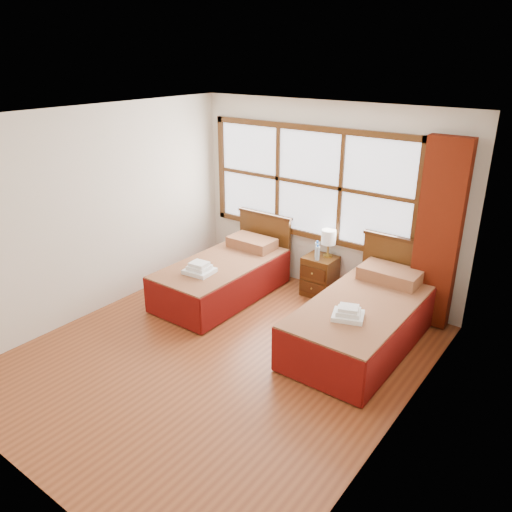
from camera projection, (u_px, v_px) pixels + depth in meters
The scene contains 15 objects.
floor at pixel (220, 355), 5.61m from camera, with size 4.50×4.50×0.00m, color brown.
ceiling at pixel (212, 118), 4.62m from camera, with size 4.50×4.50×0.00m, color white.
wall_back at pixel (325, 200), 6.79m from camera, with size 4.00×4.00×0.00m, color silver.
wall_left at pixel (95, 213), 6.23m from camera, with size 4.50×4.50×0.00m, color silver.
wall_right at pixel (404, 302), 4.01m from camera, with size 4.50×4.50×0.00m, color silver.
window at pixel (308, 183), 6.82m from camera, with size 3.16×0.06×1.56m.
curtain at pixel (438, 235), 5.85m from camera, with size 0.50×0.16×2.30m, color #601909.
bed_left at pixel (225, 275), 6.90m from camera, with size 1.00×2.02×0.96m.
bed_right at pixel (364, 319), 5.73m from camera, with size 1.07×2.09×1.04m.
nightstand at pixel (320, 276), 6.92m from camera, with size 0.42×0.42×0.57m.
towels_left at pixel (199, 269), 6.42m from camera, with size 0.38×0.34×0.15m.
towels_right at pixel (348, 313), 5.26m from camera, with size 0.40×0.38×0.14m.
lamp at pixel (329, 238), 6.73m from camera, with size 0.20×0.20×0.38m.
bottle_near at pixel (317, 250), 6.77m from camera, with size 0.06×0.06×0.24m.
bottle_far at pixel (317, 253), 6.68m from camera, with size 0.06×0.06×0.22m.
Camera 1 is at (3.18, -3.58, 3.17)m, focal length 35.00 mm.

